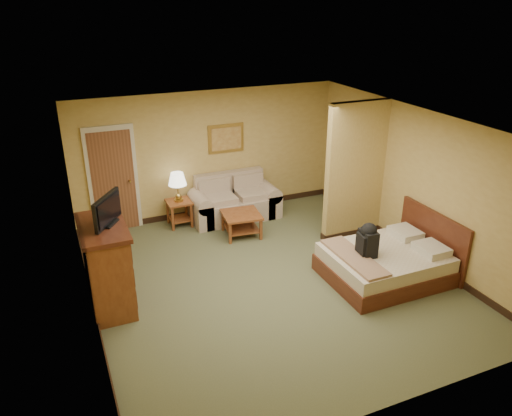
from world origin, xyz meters
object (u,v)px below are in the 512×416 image
coffee_table (241,220)px  bed (388,262)px  dresser (107,266)px  loveseat (234,204)px

coffee_table → bed: bearing=-56.0°
coffee_table → bed: 2.90m
coffee_table → dresser: 3.05m
loveseat → dresser: (-2.84, -2.25, 0.37)m
loveseat → coffee_table: loveseat is taller
loveseat → bed: 3.55m
coffee_table → dresser: dresser is taller
loveseat → dresser: dresser is taller
dresser → loveseat: bearing=38.3°
bed → coffee_table: bearing=124.0°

